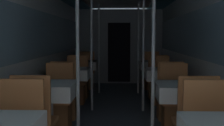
{
  "coord_description": "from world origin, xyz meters",
  "views": [
    {
      "loc": [
        0.08,
        -1.15,
        1.34
      ],
      "look_at": [
        -0.04,
        2.64,
        1.02
      ],
      "focal_mm": 50.0,
      "sensor_mm": 36.0,
      "label": 1
    }
  ],
  "objects_px": {
    "chair_right_far_1": "(175,110)",
    "support_pole_right_1": "(153,60)",
    "dining_table_left_3": "(83,66)",
    "dining_table_right_3": "(154,66)",
    "chair_left_far_1": "(58,109)",
    "support_pole_left_2": "(92,52)",
    "chair_left_near_3": "(80,84)",
    "dining_table_right_1": "(183,94)",
    "chair_left_far_2": "(76,89)",
    "chair_right_far_3": "(151,78)",
    "dining_table_right_2": "(164,76)",
    "chair_left_far_3": "(86,77)",
    "chair_right_far_2": "(160,89)",
    "support_pole_left_3": "(99,49)",
    "dining_table_left_1": "(48,93)",
    "chair_left_near_2": "(65,101)",
    "support_pole_right_2": "(143,52)",
    "dining_table_left_2": "(71,75)",
    "chair_right_near_2": "(169,102)",
    "support_pole_left_1": "(78,60)",
    "chair_right_near_3": "(157,85)",
    "support_pole_right_3": "(138,49)"
  },
  "relations": [
    {
      "from": "chair_left_far_3",
      "to": "chair_left_far_1",
      "type": "bearing_deg",
      "value": 90.0
    },
    {
      "from": "support_pole_left_2",
      "to": "chair_right_far_2",
      "type": "distance_m",
      "value": 1.62
    },
    {
      "from": "chair_right_far_1",
      "to": "dining_table_right_2",
      "type": "distance_m",
      "value": 1.22
    },
    {
      "from": "dining_table_right_2",
      "to": "chair_right_near_3",
      "type": "distance_m",
      "value": 1.22
    },
    {
      "from": "chair_right_far_1",
      "to": "dining_table_right_2",
      "type": "height_order",
      "value": "chair_right_far_1"
    },
    {
      "from": "support_pole_right_1",
      "to": "support_pole_right_3",
      "type": "distance_m",
      "value": 3.52
    },
    {
      "from": "dining_table_left_1",
      "to": "chair_left_far_1",
      "type": "xyz_separation_m",
      "value": [
        -0.0,
        0.59,
        -0.35
      ]
    },
    {
      "from": "chair_left_far_3",
      "to": "dining_table_right_2",
      "type": "xyz_separation_m",
      "value": [
        1.68,
        -2.35,
        0.35
      ]
    },
    {
      "from": "dining_table_left_2",
      "to": "support_pole_left_2",
      "type": "distance_m",
      "value": 0.56
    },
    {
      "from": "chair_left_near_3",
      "to": "dining_table_right_1",
      "type": "height_order",
      "value": "chair_left_near_3"
    },
    {
      "from": "chair_left_far_1",
      "to": "chair_left_near_3",
      "type": "xyz_separation_m",
      "value": [
        0.0,
        2.34,
        0.0
      ]
    },
    {
      "from": "chair_left_far_2",
      "to": "support_pole_left_1",
      "type": "bearing_deg",
      "value": 99.06
    },
    {
      "from": "dining_table_right_1",
      "to": "chair_right_far_1",
      "type": "bearing_deg",
      "value": 90.0
    },
    {
      "from": "chair_left_near_2",
      "to": "chair_right_near_3",
      "type": "bearing_deg",
      "value": 46.37
    },
    {
      "from": "chair_left_far_2",
      "to": "chair_right_near_3",
      "type": "bearing_deg",
      "value": -160.92
    },
    {
      "from": "chair_left_near_3",
      "to": "dining_table_right_3",
      "type": "height_order",
      "value": "chair_left_near_3"
    },
    {
      "from": "chair_left_far_1",
      "to": "dining_table_left_3",
      "type": "distance_m",
      "value": 2.95
    },
    {
      "from": "chair_right_far_1",
      "to": "dining_table_right_3",
      "type": "relative_size",
      "value": 1.25
    },
    {
      "from": "dining_table_left_3",
      "to": "dining_table_right_3",
      "type": "relative_size",
      "value": 1.0
    },
    {
      "from": "support_pole_left_3",
      "to": "dining_table_right_1",
      "type": "bearing_deg",
      "value": -69.69
    },
    {
      "from": "chair_left_near_2",
      "to": "support_pole_left_3",
      "type": "relative_size",
      "value": 0.45
    },
    {
      "from": "support_pole_right_2",
      "to": "chair_right_far_3",
      "type": "xyz_separation_m",
      "value": [
        0.38,
        2.35,
        -0.77
      ]
    },
    {
      "from": "chair_left_far_3",
      "to": "chair_right_far_1",
      "type": "relative_size",
      "value": 1.0
    },
    {
      "from": "chair_left_far_2",
      "to": "chair_right_far_3",
      "type": "distance_m",
      "value": 2.43
    },
    {
      "from": "chair_left_far_3",
      "to": "support_pole_left_1",
      "type": "bearing_deg",
      "value": 95.21
    },
    {
      "from": "dining_table_right_1",
      "to": "support_pole_left_3",
      "type": "bearing_deg",
      "value": 110.31
    },
    {
      "from": "support_pole_left_1",
      "to": "dining_table_right_1",
      "type": "xyz_separation_m",
      "value": [
        1.3,
        0.0,
        -0.42
      ]
    },
    {
      "from": "dining_table_left_1",
      "to": "dining_table_left_3",
      "type": "xyz_separation_m",
      "value": [
        0.0,
        3.52,
        0.0
      ]
    },
    {
      "from": "dining_table_left_2",
      "to": "chair_right_near_2",
      "type": "bearing_deg",
      "value": -19.36
    },
    {
      "from": "support_pole_left_1",
      "to": "chair_left_far_2",
      "type": "height_order",
      "value": "support_pole_left_1"
    },
    {
      "from": "support_pole_left_3",
      "to": "chair_right_near_2",
      "type": "bearing_deg",
      "value": -60.99
    },
    {
      "from": "dining_table_left_3",
      "to": "dining_table_right_1",
      "type": "distance_m",
      "value": 3.9
    },
    {
      "from": "support_pole_right_1",
      "to": "support_pole_left_3",
      "type": "bearing_deg",
      "value": 104.77
    },
    {
      "from": "chair_left_far_1",
      "to": "dining_table_right_3",
      "type": "distance_m",
      "value": 3.4
    },
    {
      "from": "dining_table_left_3",
      "to": "dining_table_right_1",
      "type": "xyz_separation_m",
      "value": [
        1.68,
        -3.52,
        0.0
      ]
    },
    {
      "from": "support_pole_right_1",
      "to": "support_pole_right_2",
      "type": "distance_m",
      "value": 1.76
    },
    {
      "from": "dining_table_left_2",
      "to": "dining_table_right_1",
      "type": "bearing_deg",
      "value": -46.37
    },
    {
      "from": "support_pole_left_2",
      "to": "support_pole_right_3",
      "type": "height_order",
      "value": "same"
    },
    {
      "from": "support_pole_left_3",
      "to": "dining_table_right_1",
      "type": "relative_size",
      "value": 2.76
    },
    {
      "from": "support_pole_left_3",
      "to": "chair_right_far_2",
      "type": "xyz_separation_m",
      "value": [
        1.3,
        -1.17,
        -0.77
      ]
    },
    {
      "from": "dining_table_right_3",
      "to": "chair_right_far_2",
      "type": "bearing_deg",
      "value": -90.0
    },
    {
      "from": "dining_table_left_3",
      "to": "chair_right_far_2",
      "type": "distance_m",
      "value": 2.08
    },
    {
      "from": "support_pole_left_1",
      "to": "chair_left_far_3",
      "type": "height_order",
      "value": "support_pole_left_1"
    },
    {
      "from": "chair_right_far_3",
      "to": "support_pole_right_3",
      "type": "bearing_deg",
      "value": 57.56
    },
    {
      "from": "chair_left_far_3",
      "to": "chair_right_far_3",
      "type": "relative_size",
      "value": 1.0
    },
    {
      "from": "support_pole_left_3",
      "to": "dining_table_left_1",
      "type": "bearing_deg",
      "value": -96.08
    },
    {
      "from": "dining_table_left_2",
      "to": "chair_right_near_3",
      "type": "height_order",
      "value": "chair_right_near_3"
    },
    {
      "from": "chair_right_far_1",
      "to": "support_pole_right_1",
      "type": "bearing_deg",
      "value": 57.56
    },
    {
      "from": "dining_table_left_1",
      "to": "support_pole_right_2",
      "type": "height_order",
      "value": "support_pole_right_2"
    },
    {
      "from": "chair_left_far_1",
      "to": "support_pole_left_2",
      "type": "xyz_separation_m",
      "value": [
        0.38,
        1.17,
        0.77
      ]
    }
  ]
}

